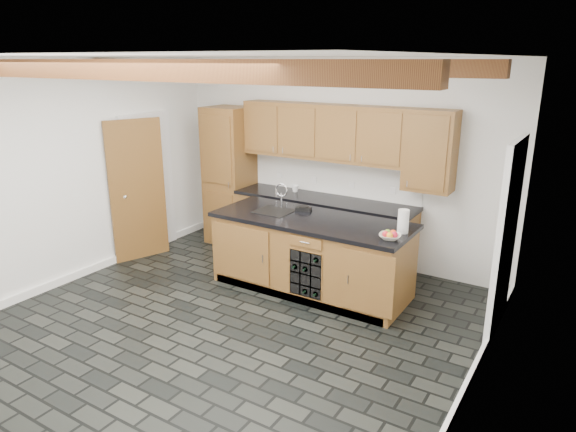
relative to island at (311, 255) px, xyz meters
The scene contains 10 objects.
ground 1.40m from the island, 103.43° to the right, with size 5.00×5.00×0.00m, color black.
room_shell 1.36m from the island, 117.46° to the right, with size 5.01×5.00×5.00m.
back_cabinetry 1.28m from the island, 125.62° to the left, with size 3.65×0.62×2.20m.
island is the anchor object (origin of this frame).
faucet 0.75m from the island, behind, with size 0.45×0.40×0.34m.
kitchen_scale 0.61m from the island, 136.12° to the left, with size 0.22×0.15×0.06m.
fruit_bowl 1.20m from the island, 10.59° to the right, with size 0.23×0.23×0.06m, color beige.
fruit_cluster 1.21m from the island, 10.58° to the right, with size 0.16×0.17×0.07m.
paper_towel 1.27m from the island, ahead, with size 0.12×0.12×0.26m, color white.
mug 1.42m from the island, 129.86° to the left, with size 0.11×0.11×0.10m, color white.
Camera 1 is at (3.19, -3.88, 2.78)m, focal length 32.00 mm.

